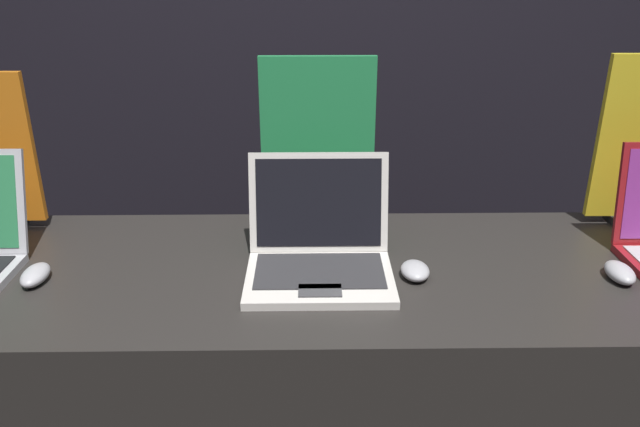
# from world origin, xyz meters

# --- Properties ---
(wall_back) EXTENTS (8.00, 0.05, 2.80)m
(wall_back) POSITION_xyz_m (0.00, 1.54, 1.40)
(wall_back) COLOR black
(wall_back) RESTS_ON ground_plane
(display_counter) EXTENTS (2.36, 0.70, 0.87)m
(display_counter) POSITION_xyz_m (0.00, 0.35, 0.43)
(display_counter) COLOR #282623
(display_counter) RESTS_ON ground_plane
(mouse_front) EXTENTS (0.06, 0.11, 0.04)m
(mouse_front) POSITION_xyz_m (-0.69, 0.29, 0.88)
(mouse_front) COLOR #B2B2B7
(mouse_front) RESTS_ON display_counter
(laptop_middle) EXTENTS (0.36, 0.32, 0.27)m
(laptop_middle) POSITION_xyz_m (-0.00, 0.34, 0.93)
(laptop_middle) COLOR silver
(laptop_middle) RESTS_ON display_counter
(mouse_middle) EXTENTS (0.07, 0.10, 0.04)m
(mouse_middle) POSITION_xyz_m (0.23, 0.30, 0.88)
(mouse_middle) COLOR #B2B2B7
(mouse_middle) RESTS_ON display_counter
(promo_stand_middle) EXTENTS (0.32, 0.07, 0.48)m
(promo_stand_middle) POSITION_xyz_m (-0.00, 0.64, 1.10)
(promo_stand_middle) COLOR black
(promo_stand_middle) RESTS_ON display_counter
(mouse_back) EXTENTS (0.06, 0.11, 0.04)m
(mouse_back) POSITION_xyz_m (0.73, 0.28, 0.89)
(mouse_back) COLOR #B2B2B7
(mouse_back) RESTS_ON display_counter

